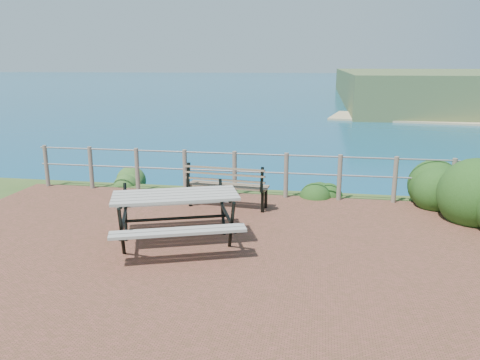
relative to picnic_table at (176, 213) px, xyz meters
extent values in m
cube|color=brown|center=(0.40, -0.29, -0.54)|extent=(10.00, 7.00, 0.12)
plane|color=#166E85|center=(0.40, 199.71, -0.54)|extent=(1200.00, 1200.00, 0.00)
cylinder|color=#6B5B4C|center=(-4.20, 3.06, -0.02)|extent=(0.10, 0.10, 1.00)
cylinder|color=#6B5B4C|center=(-3.05, 3.06, -0.02)|extent=(0.10, 0.10, 1.00)
cylinder|color=#6B5B4C|center=(-1.90, 3.06, -0.02)|extent=(0.10, 0.10, 1.00)
cylinder|color=#6B5B4C|center=(-0.75, 3.06, -0.02)|extent=(0.10, 0.10, 1.00)
cylinder|color=#6B5B4C|center=(0.40, 3.06, -0.02)|extent=(0.10, 0.10, 1.00)
cylinder|color=#6B5B4C|center=(1.55, 3.06, -0.02)|extent=(0.10, 0.10, 1.00)
cylinder|color=#6B5B4C|center=(2.70, 3.06, -0.02)|extent=(0.10, 0.10, 1.00)
cylinder|color=#6B5B4C|center=(3.85, 3.06, -0.02)|extent=(0.10, 0.10, 1.00)
cylinder|color=#6B5B4C|center=(5.00, 3.06, -0.02)|extent=(0.10, 0.10, 1.00)
cylinder|color=slate|center=(0.40, 3.06, 0.43)|extent=(9.40, 0.04, 0.04)
cylinder|color=slate|center=(0.40, 3.06, 0.03)|extent=(9.40, 0.04, 0.04)
cube|color=#9B968B|center=(0.00, 0.00, 0.30)|extent=(2.16, 1.46, 0.04)
cube|color=#9B968B|center=(0.00, 0.00, -0.03)|extent=(1.97, 0.96, 0.04)
cube|color=#9B968B|center=(0.00, 0.00, -0.03)|extent=(1.97, 0.96, 0.04)
cylinder|color=black|center=(0.00, 0.00, -0.08)|extent=(1.63, 0.64, 0.05)
cube|color=brown|center=(0.43, 2.13, -0.06)|extent=(1.70, 0.59, 0.04)
cube|color=brown|center=(0.43, 2.13, 0.23)|extent=(1.67, 0.30, 0.38)
cube|color=black|center=(0.43, 2.13, -0.29)|extent=(0.06, 0.07, 0.46)
cube|color=black|center=(0.43, 2.13, -0.29)|extent=(0.06, 0.07, 0.46)
cube|color=black|center=(0.43, 2.13, -0.29)|extent=(0.06, 0.07, 0.46)
cube|color=black|center=(0.43, 2.13, -0.29)|extent=(0.06, 0.07, 0.46)
ellipsoid|color=#1D4114|center=(4.92, 3.04, -0.54)|extent=(1.16, 1.16, 1.65)
ellipsoid|color=#2D5921|center=(-2.49, 3.79, -0.54)|extent=(0.76, 0.76, 0.49)
ellipsoid|color=#1D4114|center=(2.37, 3.47, -0.54)|extent=(0.73, 0.73, 0.46)
camera|label=1|loc=(2.27, -6.95, 2.36)|focal=35.00mm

